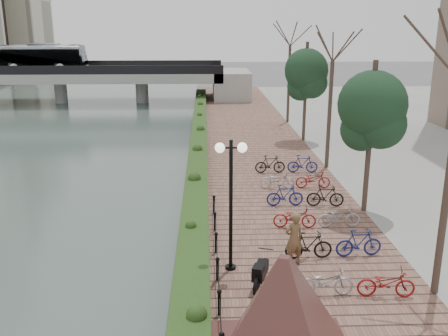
{
  "coord_description": "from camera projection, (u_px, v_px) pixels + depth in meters",
  "views": [
    {
      "loc": [
        1.06,
        -11.35,
        8.33
      ],
      "look_at": [
        1.9,
        10.78,
        2.0
      ],
      "focal_mm": 40.0,
      "sensor_mm": 36.0,
      "label": 1
    }
  ],
  "objects": [
    {
      "name": "chain_fence",
      "position": [
        218.0,
        286.0,
        14.9
      ],
      "size": [
        0.1,
        14.1,
        0.7
      ],
      "color": "black",
      "rests_on": "promenade"
    },
    {
      "name": "bridge",
      "position": [
        55.0,
        72.0,
        54.9
      ],
      "size": [
        36.0,
        10.77,
        6.5
      ],
      "color": "gray",
      "rests_on": "ground"
    },
    {
      "name": "bicycle_parking",
      "position": [
        311.0,
        206.0,
        21.07
      ],
      "size": [
        2.4,
        14.69,
        1.0
      ],
      "color": "#9D9DA2",
      "rests_on": "promenade"
    },
    {
      "name": "motorcycle",
      "position": [
        261.0,
        271.0,
        15.54
      ],
      "size": [
        0.95,
        1.62,
        0.97
      ],
      "primitive_type": null,
      "rotation": [
        0.0,
        0.0,
        -0.32
      ],
      "color": "black",
      "rests_on": "promenade"
    },
    {
      "name": "hedge",
      "position": [
        198.0,
        147.0,
        32.18
      ],
      "size": [
        1.1,
        56.0,
        0.6
      ],
      "primitive_type": "cube",
      "color": "#213D16",
      "rests_on": "promenade"
    },
    {
      "name": "lamppost",
      "position": [
        231.0,
        177.0,
        15.82
      ],
      "size": [
        1.02,
        0.32,
        4.41
      ],
      "color": "black",
      "rests_on": "promenade"
    },
    {
      "name": "pedestrian",
      "position": [
        294.0,
        239.0,
        16.76
      ],
      "size": [
        0.8,
        0.66,
        1.87
      ],
      "primitive_type": "imported",
      "rotation": [
        0.0,
        0.0,
        3.51
      ],
      "color": "brown",
      "rests_on": "promenade"
    },
    {
      "name": "street_trees",
      "position": [
        346.0,
        123.0,
        24.62
      ],
      "size": [
        3.2,
        37.12,
        6.8
      ],
      "color": "#3E2C25",
      "rests_on": "promenade"
    },
    {
      "name": "granite_monument",
      "position": [
        282.0,
        314.0,
        11.4
      ],
      "size": [
        5.27,
        5.27,
        2.92
      ],
      "color": "#44241D",
      "rests_on": "promenade"
    },
    {
      "name": "promenade",
      "position": [
        255.0,
        165.0,
        30.05
      ],
      "size": [
        8.0,
        75.0,
        0.5
      ],
      "primitive_type": "cube",
      "color": "brown",
      "rests_on": "ground"
    }
  ]
}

